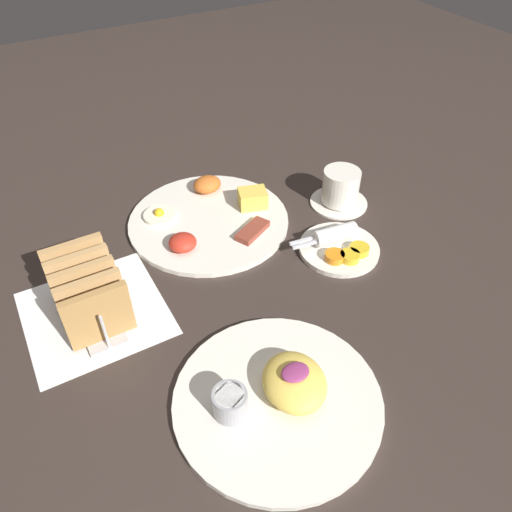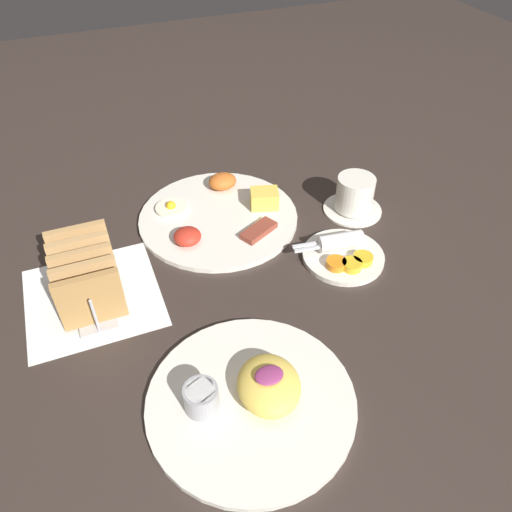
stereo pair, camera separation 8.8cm
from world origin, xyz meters
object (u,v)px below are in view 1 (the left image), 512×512
object	(u,v)px
plate_condiments	(339,246)
plate_foreground	(279,395)
toast_rack	(88,292)
plate_breakfast	(210,218)
coffee_cup	(340,189)

from	to	relation	value
plate_condiments	plate_foreground	distance (m)	0.34
toast_rack	plate_breakfast	bearing A→B (deg)	25.74
plate_foreground	toast_rack	world-z (taller)	toast_rack
toast_rack	coffee_cup	xyz separation A→B (m)	(0.54, 0.05, -0.02)
plate_breakfast	plate_condiments	xyz separation A→B (m)	(0.17, -0.20, 0.00)
plate_condiments	plate_breakfast	bearing A→B (deg)	130.78
toast_rack	coffee_cup	bearing A→B (deg)	5.84
plate_condiments	plate_foreground	bearing A→B (deg)	-140.49
plate_foreground	coffee_cup	bearing A→B (deg)	43.88
plate_foreground	toast_rack	distance (m)	0.34
plate_foreground	coffee_cup	world-z (taller)	coffee_cup
toast_rack	coffee_cup	size ratio (longest dim) A/B	1.50
plate_foreground	plate_breakfast	bearing A→B (deg)	77.57
plate_foreground	coffee_cup	distance (m)	0.50
plate_condiments	coffee_cup	distance (m)	0.16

